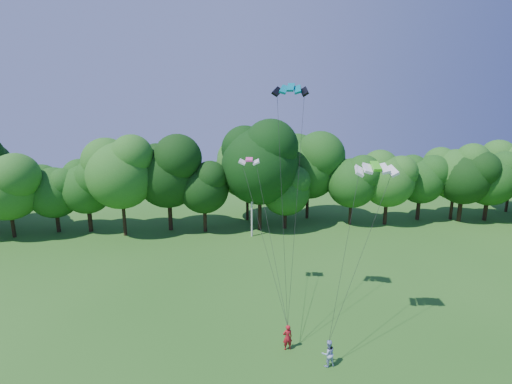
{
  "coord_description": "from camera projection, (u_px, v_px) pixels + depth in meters",
  "views": [
    {
      "loc": [
        -0.81,
        -14.52,
        16.95
      ],
      "look_at": [
        1.83,
        13.0,
        10.24
      ],
      "focal_mm": 28.0,
      "sensor_mm": 36.0,
      "label": 1
    }
  ],
  "objects": [
    {
      "name": "kite_pink",
      "position": [
        249.0,
        160.0,
        31.87
      ],
      "size": [
        1.77,
        1.03,
        0.26
      ],
      "rotation": [
        0.0,
        0.0,
        -0.13
      ],
      "color": "#FB45A3",
      "rests_on": "ground"
    },
    {
      "name": "kite_teal",
      "position": [
        291.0,
        87.0,
        27.6
      ],
      "size": [
        2.57,
        1.65,
        0.61
      ],
      "rotation": [
        0.0,
        0.0,
        -0.28
      ],
      "color": "#047488",
      "rests_on": "ground"
    },
    {
      "name": "kite_flyer_right",
      "position": [
        328.0,
        353.0,
        25.48
      ],
      "size": [
        1.0,
        0.85,
        1.82
      ],
      "primitive_type": "imported",
      "rotation": [
        0.0,
        0.0,
        3.34
      ],
      "color": "#A8BAEA",
      "rests_on": "ground"
    },
    {
      "name": "kite_green",
      "position": [
        376.0,
        166.0,
        26.48
      ],
      "size": [
        2.83,
        1.52,
        0.53
      ],
      "rotation": [
        0.0,
        0.0,
        -0.11
      ],
      "color": "#40CA1E",
      "rests_on": "ground"
    },
    {
      "name": "kite_flyer_left",
      "position": [
        287.0,
        337.0,
        27.15
      ],
      "size": [
        0.73,
        0.54,
        1.84
      ],
      "primitive_type": "imported",
      "rotation": [
        0.0,
        0.0,
        3.31
      ],
      "color": "#B11620",
      "rests_on": "ground"
    },
    {
      "name": "tree_back_east",
      "position": [
        456.0,
        170.0,
        54.47
      ],
      "size": [
        7.68,
        7.68,
        11.16
      ],
      "color": "#382916",
      "rests_on": "ground"
    },
    {
      "name": "utility_pole",
      "position": [
        252.0,
        201.0,
        48.24
      ],
      "size": [
        1.75,
        0.37,
        8.82
      ],
      "rotation": [
        0.0,
        0.0,
        0.17
      ],
      "color": "silver",
      "rests_on": "ground"
    },
    {
      "name": "tree_back_center",
      "position": [
        260.0,
        156.0,
        49.56
      ],
      "size": [
        10.59,
        10.59,
        15.4
      ],
      "color": "black",
      "rests_on": "ground"
    }
  ]
}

